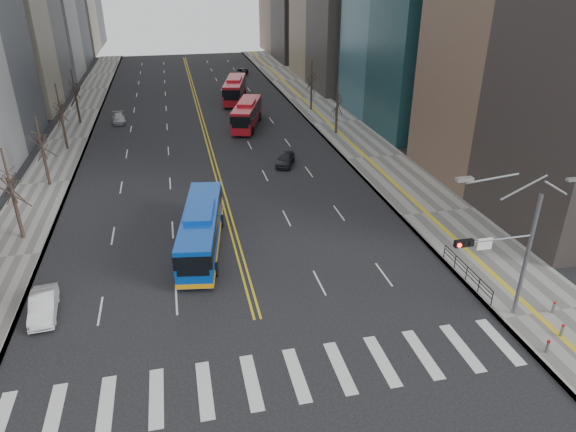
% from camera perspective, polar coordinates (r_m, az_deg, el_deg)
% --- Properties ---
extents(ground, '(220.00, 220.00, 0.00)m').
position_cam_1_polar(ground, '(27.65, -1.54, -17.58)').
color(ground, black).
extents(sidewalk_right, '(7.00, 130.00, 0.15)m').
position_cam_1_polar(sidewalk_right, '(70.66, 5.27, 10.35)').
color(sidewalk_right, slate).
rests_on(sidewalk_right, ground).
extents(sidewalk_left, '(5.00, 130.00, 0.15)m').
position_cam_1_polar(sidewalk_left, '(68.59, -23.20, 7.86)').
color(sidewalk_left, slate).
rests_on(sidewalk_left, ground).
extents(crosswalk, '(26.70, 4.00, 0.01)m').
position_cam_1_polar(crosswalk, '(27.64, -1.54, -17.57)').
color(crosswalk, silver).
rests_on(crosswalk, ground).
extents(centerline, '(0.55, 100.00, 0.01)m').
position_cam_1_polar(centerline, '(77.15, -9.82, 11.37)').
color(centerline, gold).
rests_on(centerline, ground).
extents(signal_mast, '(5.37, 0.37, 9.39)m').
position_cam_1_polar(signal_mast, '(31.27, 23.15, -3.29)').
color(signal_mast, slate).
rests_on(signal_mast, ground).
extents(pedestrian_railing, '(0.06, 6.06, 1.02)m').
position_cam_1_polar(pedestrian_railing, '(36.29, 19.25, -5.77)').
color(pedestrian_railing, black).
rests_on(pedestrian_railing, sidewalk_right).
extents(bollards, '(2.87, 3.17, 0.78)m').
position_cam_1_polar(bollards, '(33.52, 27.49, -10.91)').
color(bollards, slate).
rests_on(bollards, sidewalk_right).
extents(street_trees, '(35.20, 47.20, 7.60)m').
position_cam_1_polar(street_trees, '(56.15, -16.15, 10.39)').
color(street_trees, '#2E241C').
rests_on(street_trees, ground).
extents(blue_bus, '(4.27, 11.80, 3.38)m').
position_cam_1_polar(blue_bus, '(38.08, -9.63, -1.37)').
color(blue_bus, '#0A3DA2').
rests_on(blue_bus, ground).
extents(red_bus_near, '(5.56, 10.89, 3.39)m').
position_cam_1_polar(red_bus_near, '(68.22, -4.59, 11.38)').
color(red_bus_near, '#AD121B').
rests_on(red_bus_near, ground).
extents(red_bus_far, '(5.06, 11.62, 3.59)m').
position_cam_1_polar(red_bus_far, '(82.32, -5.94, 13.95)').
color(red_bus_far, '#AD121B').
rests_on(red_bus_far, ground).
extents(car_white, '(1.78, 4.18, 1.34)m').
position_cam_1_polar(car_white, '(34.61, -25.54, -8.99)').
color(car_white, silver).
rests_on(car_white, ground).
extents(car_dark_mid, '(3.00, 4.26, 1.35)m').
position_cam_1_polar(car_dark_mid, '(54.53, -0.30, 6.33)').
color(car_dark_mid, black).
rests_on(car_dark_mid, ground).
extents(car_silver, '(2.07, 4.22, 1.18)m').
position_cam_1_polar(car_silver, '(73.84, -18.28, 10.26)').
color(car_silver, '#A5A4A9').
rests_on(car_silver, ground).
extents(car_dark_far, '(3.62, 5.09, 1.29)m').
position_cam_1_polar(car_dark_far, '(102.86, -5.26, 15.63)').
color(car_dark_far, black).
rests_on(car_dark_far, ground).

